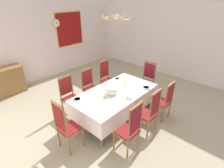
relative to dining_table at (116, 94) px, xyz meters
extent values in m
cube|color=tan|center=(0.00, 0.17, -0.68)|extent=(7.17, 7.07, 0.04)
cube|color=silver|center=(0.00, 3.75, 0.94)|extent=(7.17, 0.08, 3.21)
cube|color=silver|center=(3.62, 0.17, 0.94)|extent=(0.08, 7.07, 3.21)
cylinder|color=olive|center=(-1.03, -0.49, -0.31)|extent=(0.07, 0.07, 0.70)
cylinder|color=brown|center=(1.03, -0.49, -0.31)|extent=(0.07, 0.07, 0.70)
cylinder|color=brown|center=(-1.03, 0.49, -0.31)|extent=(0.07, 0.07, 0.70)
cylinder|color=brown|center=(1.03, 0.49, -0.31)|extent=(0.07, 0.07, 0.70)
cube|color=brown|center=(0.00, 0.00, 0.00)|extent=(2.13, 1.07, 0.08)
cube|color=brown|center=(0.00, 0.00, 0.05)|extent=(2.25, 1.19, 0.03)
cube|color=white|center=(0.00, 0.00, 0.07)|extent=(2.27, 1.21, 0.00)
cube|color=white|center=(0.00, -0.60, -0.15)|extent=(2.27, 0.00, 0.44)
cube|color=white|center=(0.00, 0.60, -0.15)|extent=(2.27, 0.00, 0.44)
cube|color=white|center=(-1.13, 0.00, -0.15)|extent=(0.00, 1.21, 0.44)
cube|color=white|center=(1.13, 0.00, -0.15)|extent=(0.00, 1.21, 0.44)
cylinder|color=brown|center=(-0.93, -0.75, -0.44)|extent=(0.04, 0.04, 0.45)
cylinder|color=brown|center=(-0.55, -0.75, -0.44)|extent=(0.04, 0.04, 0.45)
cylinder|color=olive|center=(-0.93, -1.11, -0.44)|extent=(0.04, 0.04, 0.45)
cylinder|color=olive|center=(-0.55, -1.11, -0.44)|extent=(0.04, 0.04, 0.45)
cube|color=brown|center=(-0.74, -0.93, -0.20)|extent=(0.44, 0.42, 0.03)
cube|color=maroon|center=(-0.74, -0.93, -0.18)|extent=(0.40, 0.38, 0.02)
cylinder|color=brown|center=(-0.93, -1.12, 0.16)|extent=(0.03, 0.03, 0.71)
cylinder|color=brown|center=(-0.54, -1.12, 0.16)|extent=(0.03, 0.03, 0.71)
cube|color=maroon|center=(-0.74, -1.12, 0.20)|extent=(0.34, 0.02, 0.54)
cube|color=brown|center=(-0.74, -1.12, 0.52)|extent=(0.40, 0.04, 0.04)
cylinder|color=brown|center=(-0.55, 0.75, -0.44)|extent=(0.04, 0.04, 0.45)
cylinder|color=brown|center=(-0.93, 0.75, -0.44)|extent=(0.04, 0.04, 0.45)
cylinder|color=brown|center=(-0.55, 1.11, -0.44)|extent=(0.04, 0.04, 0.45)
cylinder|color=brown|center=(-0.93, 1.11, -0.44)|extent=(0.04, 0.04, 0.45)
cube|color=brown|center=(-0.74, 0.93, -0.20)|extent=(0.44, 0.42, 0.03)
cube|color=maroon|center=(-0.74, 0.93, -0.18)|extent=(0.40, 0.38, 0.02)
cylinder|color=brown|center=(-0.54, 1.12, 0.11)|extent=(0.03, 0.03, 0.60)
cylinder|color=brown|center=(-0.93, 1.12, 0.11)|extent=(0.03, 0.03, 0.60)
cube|color=maroon|center=(-0.74, 1.12, 0.14)|extent=(0.34, 0.02, 0.45)
cube|color=brown|center=(-0.74, 1.12, 0.41)|extent=(0.40, 0.04, 0.04)
cylinder|color=olive|center=(-0.18, -0.75, -0.44)|extent=(0.04, 0.04, 0.45)
cylinder|color=brown|center=(0.20, -0.75, -0.44)|extent=(0.04, 0.04, 0.45)
cylinder|color=brown|center=(-0.18, -1.11, -0.44)|extent=(0.04, 0.04, 0.45)
cylinder|color=olive|center=(0.20, -1.11, -0.44)|extent=(0.04, 0.04, 0.45)
cube|color=brown|center=(0.01, -0.93, -0.20)|extent=(0.44, 0.42, 0.03)
cube|color=maroon|center=(0.01, -0.93, -0.18)|extent=(0.40, 0.38, 0.02)
cylinder|color=brown|center=(-0.18, -1.12, 0.15)|extent=(0.03, 0.03, 0.68)
cylinder|color=brown|center=(0.21, -1.12, 0.15)|extent=(0.03, 0.03, 0.68)
cube|color=maroon|center=(0.01, -1.12, 0.18)|extent=(0.34, 0.02, 0.52)
cube|color=brown|center=(0.01, -1.12, 0.49)|extent=(0.40, 0.04, 0.04)
cylinder|color=brown|center=(0.20, 0.75, -0.44)|extent=(0.04, 0.04, 0.45)
cylinder|color=brown|center=(-0.18, 0.75, -0.44)|extent=(0.04, 0.04, 0.45)
cylinder|color=brown|center=(0.20, 1.11, -0.44)|extent=(0.04, 0.04, 0.45)
cylinder|color=brown|center=(-0.18, 1.11, -0.44)|extent=(0.04, 0.04, 0.45)
cube|color=brown|center=(0.01, 0.93, -0.20)|extent=(0.44, 0.42, 0.03)
cube|color=maroon|center=(0.01, 0.93, -0.18)|extent=(0.40, 0.38, 0.02)
cylinder|color=brown|center=(0.21, 1.12, 0.10)|extent=(0.03, 0.03, 0.58)
cylinder|color=brown|center=(-0.18, 1.12, 0.10)|extent=(0.03, 0.03, 0.58)
cube|color=maroon|center=(0.01, 1.12, 0.13)|extent=(0.34, 0.02, 0.44)
cube|color=brown|center=(0.01, 1.12, 0.39)|extent=(0.40, 0.04, 0.04)
cylinder|color=brown|center=(0.55, -0.75, -0.44)|extent=(0.04, 0.04, 0.45)
cylinder|color=brown|center=(0.93, -0.75, -0.44)|extent=(0.04, 0.04, 0.45)
cylinder|color=brown|center=(0.55, -1.11, -0.44)|extent=(0.04, 0.04, 0.45)
cylinder|color=brown|center=(0.93, -1.11, -0.44)|extent=(0.04, 0.04, 0.45)
cube|color=brown|center=(0.74, -0.93, -0.20)|extent=(0.44, 0.42, 0.03)
cube|color=maroon|center=(0.74, -0.93, -0.18)|extent=(0.40, 0.38, 0.02)
cylinder|color=olive|center=(0.54, -1.12, 0.10)|extent=(0.03, 0.03, 0.59)
cylinder|color=brown|center=(0.93, -1.12, 0.10)|extent=(0.03, 0.03, 0.59)
cube|color=maroon|center=(0.74, -1.12, 0.13)|extent=(0.34, 0.02, 0.45)
cube|color=brown|center=(0.74, -1.12, 0.40)|extent=(0.40, 0.04, 0.04)
cylinder|color=brown|center=(0.93, 0.75, -0.44)|extent=(0.04, 0.04, 0.45)
cylinder|color=olive|center=(0.55, 0.75, -0.44)|extent=(0.04, 0.04, 0.45)
cylinder|color=brown|center=(0.93, 1.11, -0.44)|extent=(0.04, 0.04, 0.45)
cylinder|color=brown|center=(0.55, 1.11, -0.44)|extent=(0.04, 0.04, 0.45)
cube|color=brown|center=(0.74, 0.93, -0.20)|extent=(0.44, 0.42, 0.03)
cube|color=maroon|center=(0.74, 0.93, -0.18)|extent=(0.40, 0.38, 0.02)
cylinder|color=brown|center=(0.93, 1.12, 0.14)|extent=(0.03, 0.03, 0.66)
cylinder|color=brown|center=(0.54, 1.12, 0.14)|extent=(0.03, 0.03, 0.66)
cube|color=maroon|center=(0.74, 1.12, 0.17)|extent=(0.34, 0.02, 0.50)
cube|color=brown|center=(0.74, 1.12, 0.46)|extent=(0.40, 0.04, 0.04)
cylinder|color=olive|center=(-1.29, 0.19, -0.44)|extent=(0.04, 0.04, 0.45)
cylinder|color=brown|center=(-1.29, -0.19, -0.44)|extent=(0.04, 0.04, 0.45)
cylinder|color=brown|center=(-1.65, 0.19, -0.44)|extent=(0.04, 0.04, 0.45)
cylinder|color=brown|center=(-1.65, -0.19, -0.44)|extent=(0.04, 0.04, 0.45)
cube|color=brown|center=(-1.47, 0.00, -0.20)|extent=(0.42, 0.44, 0.03)
cube|color=maroon|center=(-1.47, 0.00, -0.18)|extent=(0.38, 0.40, 0.02)
cylinder|color=brown|center=(-1.66, 0.19, 0.16)|extent=(0.03, 0.03, 0.70)
cylinder|color=brown|center=(-1.66, -0.20, 0.16)|extent=(0.03, 0.03, 0.70)
cube|color=maroon|center=(-1.66, 0.00, 0.19)|extent=(0.02, 0.34, 0.53)
cube|color=brown|center=(-1.66, 0.00, 0.51)|extent=(0.04, 0.40, 0.04)
cylinder|color=brown|center=(1.29, -0.19, -0.44)|extent=(0.04, 0.04, 0.45)
cylinder|color=brown|center=(1.29, 0.19, -0.44)|extent=(0.04, 0.04, 0.45)
cylinder|color=brown|center=(1.65, -0.19, -0.44)|extent=(0.04, 0.04, 0.45)
cylinder|color=brown|center=(1.65, 0.19, -0.44)|extent=(0.04, 0.04, 0.45)
cube|color=brown|center=(1.47, 0.00, -0.20)|extent=(0.42, 0.44, 0.03)
cube|color=maroon|center=(1.47, 0.00, -0.18)|extent=(0.38, 0.40, 0.02)
cylinder|color=olive|center=(1.66, -0.20, 0.12)|extent=(0.03, 0.03, 0.62)
cylinder|color=brown|center=(1.66, 0.19, 0.12)|extent=(0.03, 0.03, 0.62)
cube|color=maroon|center=(1.66, 0.00, 0.15)|extent=(0.02, 0.34, 0.47)
cube|color=brown|center=(1.66, 0.00, 0.43)|extent=(0.04, 0.40, 0.04)
cylinder|color=white|center=(-0.14, 0.00, 0.08)|extent=(0.17, 0.17, 0.02)
ellipsoid|color=white|center=(-0.14, 0.00, 0.16)|extent=(0.31, 0.31, 0.14)
ellipsoid|color=white|center=(-0.14, 0.00, 0.25)|extent=(0.28, 0.28, 0.11)
sphere|color=#407956|center=(-0.14, 0.00, 0.31)|extent=(0.03, 0.03, 0.03)
cylinder|color=gold|center=(-0.40, 0.00, 0.08)|extent=(0.07, 0.07, 0.02)
cylinder|color=gold|center=(-0.40, 0.00, 0.19)|extent=(0.02, 0.02, 0.21)
cone|color=gold|center=(-0.40, 0.00, 0.31)|extent=(0.04, 0.04, 0.02)
cylinder|color=silver|center=(-0.40, 0.00, 0.37)|extent=(0.02, 0.02, 0.10)
cylinder|color=gold|center=(0.40, 0.00, 0.08)|extent=(0.07, 0.07, 0.02)
cylinder|color=gold|center=(0.40, 0.00, 0.18)|extent=(0.02, 0.02, 0.19)
cone|color=gold|center=(0.40, 0.00, 0.29)|extent=(0.04, 0.04, 0.02)
cylinder|color=silver|center=(0.40, 0.00, 0.35)|extent=(0.02, 0.02, 0.10)
cylinder|color=white|center=(0.67, -0.49, 0.10)|extent=(0.19, 0.19, 0.05)
cylinder|color=white|center=(0.67, -0.49, 0.10)|extent=(0.16, 0.16, 0.03)
torus|color=#407956|center=(0.67, -0.49, 0.12)|extent=(0.18, 0.18, 0.01)
cylinder|color=white|center=(-0.02, -0.46, 0.09)|extent=(0.15, 0.15, 0.03)
cylinder|color=silver|center=(-0.02, -0.46, 0.10)|extent=(0.13, 0.13, 0.02)
torus|color=#407956|center=(-0.02, -0.46, 0.11)|extent=(0.15, 0.15, 0.01)
cylinder|color=white|center=(0.61, 0.46, 0.09)|extent=(0.14, 0.14, 0.03)
cylinder|color=silver|center=(0.61, 0.46, 0.09)|extent=(0.12, 0.12, 0.02)
torus|color=#407956|center=(0.61, 0.46, 0.10)|extent=(0.14, 0.14, 0.01)
cylinder|color=white|center=(-0.91, 0.43, 0.09)|extent=(0.18, 0.18, 0.04)
cylinder|color=silver|center=(-0.91, 0.43, 0.10)|extent=(0.15, 0.15, 0.02)
torus|color=#407956|center=(-0.91, 0.43, 0.11)|extent=(0.17, 0.17, 0.01)
cube|color=gold|center=(0.80, -0.52, 0.08)|extent=(0.02, 0.14, 0.00)
ellipsoid|color=gold|center=(0.80, -0.44, 0.08)|extent=(0.03, 0.05, 0.01)
cube|color=gold|center=(-0.13, -0.50, 0.08)|extent=(0.03, 0.14, 0.00)
ellipsoid|color=gold|center=(-0.12, -0.41, 0.08)|extent=(0.03, 0.05, 0.01)
cube|color=brown|center=(-1.66, 3.43, -0.22)|extent=(1.40, 0.44, 0.88)
cube|color=brown|center=(-1.31, 3.65, -0.22)|extent=(0.59, 0.01, 0.70)
cylinder|color=#D1B251|center=(0.78, 3.68, 1.35)|extent=(0.28, 0.05, 0.28)
cylinder|color=white|center=(0.78, 3.65, 1.35)|extent=(0.25, 0.01, 0.25)
cube|color=black|center=(0.78, 3.64, 1.38)|extent=(0.01, 0.00, 0.07)
cube|color=black|center=(0.81, 3.64, 1.35)|extent=(0.10, 0.00, 0.01)
cube|color=#D1B251|center=(1.36, 3.69, 1.06)|extent=(1.26, 0.04, 1.35)
cube|color=maroon|center=(1.36, 3.66, 1.06)|extent=(1.18, 0.01, 1.27)
cylinder|color=gold|center=(0.00, 0.00, 2.20)|extent=(0.02, 0.02, 0.60)
sphere|color=white|center=(0.00, 0.00, 1.90)|extent=(0.12, 0.12, 0.12)
torus|color=gold|center=(0.00, 0.00, 1.86)|extent=(0.62, 0.62, 0.02)
cylinder|color=silver|center=(0.30, 0.00, 1.90)|extent=(0.04, 0.04, 0.06)
cylinder|color=silver|center=(0.15, 0.26, 1.90)|extent=(0.04, 0.04, 0.06)
cylinder|color=silver|center=(-0.15, 0.26, 1.90)|extent=(0.04, 0.04, 0.06)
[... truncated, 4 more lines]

